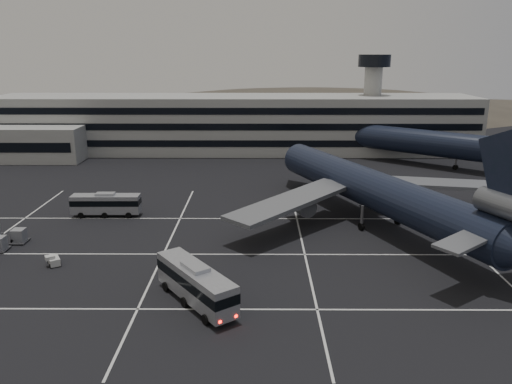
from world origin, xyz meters
TOP-DOWN VIEW (x-y plane):
  - ground at (0.00, 0.00)m, footprint 260.00×260.00m
  - lane_markings at (0.95, 0.72)m, footprint 90.00×55.62m
  - terminal at (-2.95, 71.14)m, footprint 125.00×26.00m
  - hills at (17.99, 170.00)m, footprint 352.00×180.00m
  - trijet_main at (23.28, 15.62)m, footprint 43.72×54.87m
  - trijet_far at (49.58, 50.37)m, footprint 48.43×40.78m
  - bus_near at (-0.25, -8.69)m, footprint 9.40×11.41m
  - bus_far at (-17.66, 19.24)m, footprint 10.58×2.77m
  - tug_b at (-18.56, 0.64)m, footprint 2.17×2.44m

SIDE VIEW (x-z plane):
  - hills at x=17.99m, z-range -34.07..9.93m
  - ground at x=0.00m, z-range 0.00..0.00m
  - lane_markings at x=0.95m, z-range 0.00..0.01m
  - tug_b at x=-18.56m, z-range -0.08..1.27m
  - bus_far at x=-17.66m, z-range 0.18..3.90m
  - bus_near at x=-0.25m, z-range 0.20..4.47m
  - trijet_main at x=23.28m, z-range -3.79..14.29m
  - trijet_far at x=49.58m, z-range -3.61..14.47m
  - terminal at x=-2.95m, z-range -5.07..18.93m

